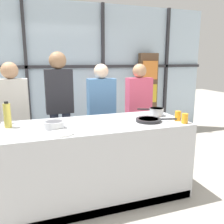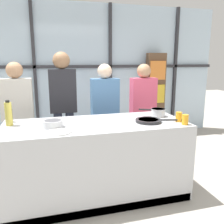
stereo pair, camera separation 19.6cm
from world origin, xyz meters
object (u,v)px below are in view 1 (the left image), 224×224
saucepan (156,112)px  pepper_grinder (8,117)px  frying_pan (149,120)px  juice_glass_near (185,118)px  white_plate (62,133)px  spectator_center_right (101,109)px  spectator_far_right (139,106)px  spectator_center_left (60,103)px  juice_glass_far (178,116)px  oil_bottle (7,115)px  mixing_bowl (54,125)px  spectator_far_left (13,113)px

saucepan → pepper_grinder: 1.86m
pepper_grinder → frying_pan: bearing=-15.6°
juice_glass_near → frying_pan: bearing=149.2°
white_plate → pepper_grinder: size_ratio=1.36×
spectator_center_right → white_plate: 1.42m
spectator_center_right → spectator_far_right: 0.65m
spectator_center_left → juice_glass_far: spectator_center_left is taller
spectator_center_left → juice_glass_far: 1.71m
saucepan → pepper_grinder: (-1.85, 0.20, 0.03)m
oil_bottle → mixing_bowl: bearing=-23.6°
juice_glass_near → juice_glass_far: (0.00, 0.14, 0.00)m
pepper_grinder → spectator_center_left: bearing=41.4°
spectator_far_right → mixing_bowl: spectator_far_right is taller
spectator_far_left → mixing_bowl: size_ratio=7.29×
oil_bottle → juice_glass_near: (1.96, -0.49, -0.08)m
frying_pan → juice_glass_far: 0.37m
juice_glass_near → spectator_far_right: bearing=90.4°
spectator_center_right → juice_glass_far: size_ratio=13.53×
white_plate → juice_glass_near: bearing=-2.2°
spectator_far_left → frying_pan: spectator_far_left is taller
spectator_center_right → white_plate: size_ratio=6.37×
oil_bottle → spectator_center_left: bearing=49.1°
spectator_far_left → juice_glass_far: size_ratio=13.80×
frying_pan → juice_glass_far: (0.36, -0.07, 0.04)m
spectator_center_right → oil_bottle: spectator_center_right is taller
white_plate → spectator_far_right: bearing=40.1°
white_plate → saucepan: bearing=17.4°
frying_pan → juice_glass_far: size_ratio=4.58×
spectator_far_left → mixing_bowl: spectator_far_left is taller
frying_pan → spectator_center_right: bearing=106.1°
frying_pan → pepper_grinder: pepper_grinder is taller
juice_glass_near → oil_bottle: bearing=165.9°
pepper_grinder → mixing_bowl: bearing=-37.9°
mixing_bowl → oil_bottle: oil_bottle is taller
spectator_far_left → white_plate: 1.30m
white_plate → juice_glass_far: (1.43, 0.09, 0.05)m
spectator_far_right → oil_bottle: spectator_far_right is taller
pepper_grinder → juice_glass_far: 2.04m
saucepan → oil_bottle: 1.84m
saucepan → juice_glass_far: (0.12, -0.33, 0.00)m
spectator_far_right → juice_glass_near: size_ratio=13.51×
white_plate → oil_bottle: (-0.53, 0.44, 0.13)m
spectator_center_right → frying_pan: spectator_center_right is taller
spectator_far_left → oil_bottle: (-0.01, -0.76, 0.14)m
spectator_center_right → pepper_grinder: size_ratio=8.66×
spectator_center_left → juice_glass_near: (1.30, -1.25, -0.06)m
white_plate → mixing_bowl: bearing=103.3°
spectator_center_right → mixing_bowl: (-0.83, -0.97, 0.06)m
frying_pan → oil_bottle: (-1.60, 0.28, 0.12)m
oil_bottle → juice_glass_far: bearing=-10.2°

